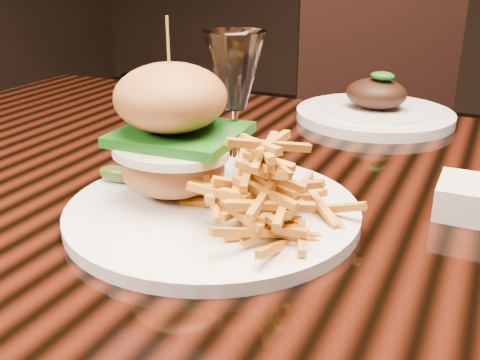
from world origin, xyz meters
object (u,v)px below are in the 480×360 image
at_px(far_dish, 375,111).
at_px(chair_far, 379,143).
at_px(dining_table, 303,236).
at_px(wine_glass, 235,76).
at_px(burger_plate, 211,167).

height_order(far_dish, chair_far, chair_far).
bearing_deg(dining_table, wine_glass, -144.55).
bearing_deg(dining_table, chair_far, 94.83).
relative_size(wine_glass, far_dish, 0.70).
height_order(wine_glass, chair_far, wine_glass).
xyz_separation_m(wine_glass, far_dish, (0.09, 0.41, -0.13)).
relative_size(burger_plate, wine_glass, 1.68).
height_order(burger_plate, chair_far, burger_plate).
bearing_deg(wine_glass, chair_far, 89.89).
height_order(wine_glass, far_dish, wine_glass).
bearing_deg(wine_glass, far_dish, 77.91).
xyz_separation_m(burger_plate, wine_glass, (-0.01, 0.08, 0.09)).
xyz_separation_m(dining_table, burger_plate, (-0.07, -0.14, 0.14)).
distance_m(burger_plate, far_dish, 0.50).
bearing_deg(far_dish, wine_glass, -102.09).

